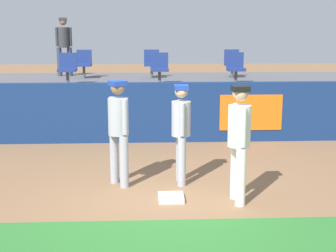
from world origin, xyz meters
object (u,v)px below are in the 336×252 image
at_px(first_base, 171,198).
at_px(seat_front_center, 159,67).
at_px(player_fielder_home, 239,136).
at_px(player_runner_visitor, 181,127).
at_px(seat_front_left, 68,67).
at_px(seat_back_left, 84,62).
at_px(seat_back_right, 232,62).
at_px(spectator_hooded, 64,42).
at_px(seat_back_center, 152,62).
at_px(player_coach_visitor, 118,126).
at_px(seat_front_right, 236,66).

relative_size(first_base, seat_front_center, 0.48).
height_order(player_fielder_home, player_runner_visitor, player_fielder_home).
bearing_deg(first_base, seat_front_left, 113.76).
relative_size(seat_back_left, seat_front_left, 1.00).
xyz_separation_m(player_fielder_home, seat_back_right, (1.20, 7.42, 0.63)).
xyz_separation_m(first_base, spectator_hooded, (-2.91, 8.04, 2.21)).
relative_size(player_fielder_home, player_runner_visitor, 1.06).
distance_m(player_fielder_home, seat_front_center, 5.75).
bearing_deg(seat_back_center, player_coach_visitor, -95.83).
bearing_deg(seat_front_center, seat_front_left, -180.00).
relative_size(seat_front_right, seat_front_center, 1.00).
relative_size(player_runner_visitor, player_coach_visitor, 0.95).
distance_m(player_fielder_home, seat_back_center, 7.54).
xyz_separation_m(player_fielder_home, seat_front_left, (-3.46, 5.62, 0.63)).
relative_size(first_base, seat_front_right, 0.48).
xyz_separation_m(player_fielder_home, seat_front_center, (-1.05, 5.62, 0.63)).
distance_m(seat_front_right, seat_back_right, 1.81).
bearing_deg(seat_back_right, player_coach_visitor, -115.52).
distance_m(first_base, player_runner_visitor, 1.31).
xyz_separation_m(seat_front_right, spectator_hooded, (-4.93, 2.54, 0.57)).
height_order(seat_front_right, seat_front_left, same).
xyz_separation_m(player_fielder_home, seat_back_center, (-1.24, 7.42, 0.63)).
bearing_deg(player_runner_visitor, seat_front_left, -151.71).
distance_m(seat_back_right, seat_front_left, 5.00).
bearing_deg(seat_front_center, spectator_hooded, 138.72).
xyz_separation_m(player_runner_visitor, seat_front_center, (-0.23, 4.64, 0.68)).
xyz_separation_m(seat_front_center, seat_back_right, (2.26, 1.80, -0.00)).
distance_m(player_runner_visitor, seat_front_left, 5.38).
xyz_separation_m(seat_front_right, seat_front_center, (-2.03, 0.00, 0.00)).
bearing_deg(spectator_hooded, player_coach_visitor, 98.50).
relative_size(first_base, player_coach_visitor, 0.22).
relative_size(player_coach_visitor, seat_front_center, 2.17).
xyz_separation_m(player_coach_visitor, seat_front_left, (-1.56, 4.70, 0.63)).
height_order(player_runner_visitor, seat_front_right, seat_front_right).
xyz_separation_m(seat_back_center, seat_back_left, (-2.02, -0.00, -0.00)).
bearing_deg(first_base, seat_back_right, 72.90).
height_order(first_base, seat_back_center, seat_back_center).
relative_size(player_coach_visitor, seat_back_left, 2.17).
distance_m(player_fielder_home, seat_back_right, 7.54).
height_order(seat_front_center, seat_front_left, same).
relative_size(seat_back_left, seat_front_right, 1.00).
bearing_deg(spectator_hooded, seat_back_right, 164.47).
bearing_deg(player_fielder_home, spectator_hooded, -157.98).
xyz_separation_m(first_base, seat_front_center, (-0.01, 5.50, 1.65)).
bearing_deg(seat_front_left, player_runner_visitor, -60.35).
distance_m(seat_back_center, seat_front_right, 2.85).
relative_size(seat_back_center, seat_front_center, 1.00).
relative_size(seat_back_center, seat_back_left, 1.00).
relative_size(seat_front_left, spectator_hooded, 0.47).
bearing_deg(first_base, spectator_hooded, 109.88).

